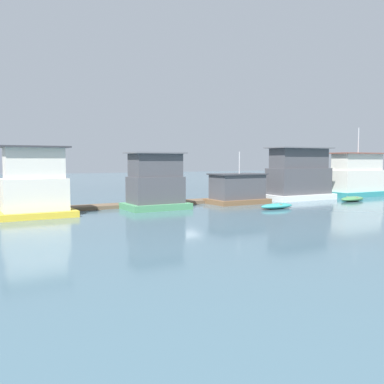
% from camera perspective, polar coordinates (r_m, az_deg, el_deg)
% --- Properties ---
extents(ground_plane, '(200.00, 200.00, 0.00)m').
position_cam_1_polar(ground_plane, '(37.79, -0.75, -2.02)').
color(ground_plane, '#426070').
extents(dock_walkway, '(59.60, 2.13, 0.30)m').
position_cam_1_polar(dock_walkway, '(40.20, -2.67, -1.43)').
color(dock_walkway, brown).
rests_on(dock_walkway, ground_plane).
extents(houseboat_yellow, '(5.53, 3.44, 5.16)m').
position_cam_1_polar(houseboat_yellow, '(33.03, -20.22, 0.73)').
color(houseboat_yellow, gold).
rests_on(houseboat_yellow, ground_plane).
extents(houseboat_green, '(5.24, 3.66, 4.80)m').
position_cam_1_polar(houseboat_green, '(36.23, -4.89, 1.15)').
color(houseboat_green, '#4C9360').
rests_on(houseboat_green, ground_plane).
extents(houseboat_brown, '(5.58, 3.56, 4.95)m').
position_cam_1_polar(houseboat_brown, '(41.07, 6.06, 0.36)').
color(houseboat_brown, brown).
rests_on(houseboat_brown, ground_plane).
extents(houseboat_white, '(7.49, 3.73, 5.47)m').
position_cam_1_polar(houseboat_white, '(46.34, 14.06, 2.09)').
color(houseboat_white, white).
rests_on(houseboat_white, ground_plane).
extents(houseboat_teal, '(7.15, 3.53, 7.83)m').
position_cam_1_polar(houseboat_teal, '(52.68, 21.12, 1.96)').
color(houseboat_teal, teal).
rests_on(houseboat_teal, ground_plane).
extents(dinghy_teal, '(3.43, 1.48, 0.45)m').
position_cam_1_polar(dinghy_teal, '(37.31, 11.24, -1.83)').
color(dinghy_teal, teal).
rests_on(dinghy_teal, ground_plane).
extents(dinghy_green, '(3.71, 2.03, 0.48)m').
position_cam_1_polar(dinghy_green, '(46.09, 20.59, -0.86)').
color(dinghy_green, '#47844C').
rests_on(dinghy_green, ground_plane).
extents(mooring_post_near_right, '(0.21, 0.21, 1.67)m').
position_cam_1_polar(mooring_post_near_right, '(38.08, -4.46, -0.72)').
color(mooring_post_near_right, brown).
rests_on(mooring_post_near_right, ground_plane).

